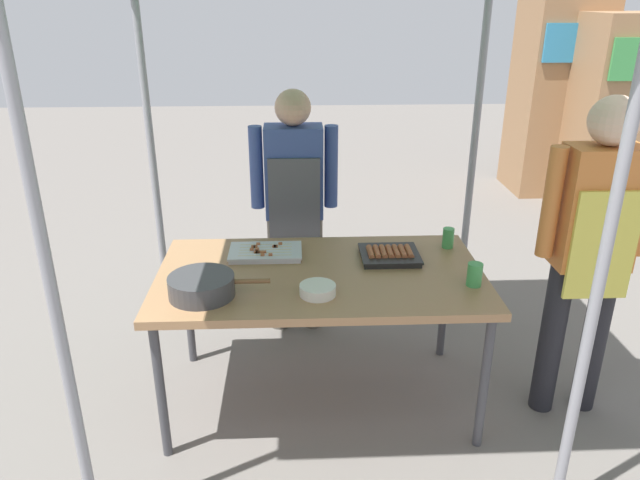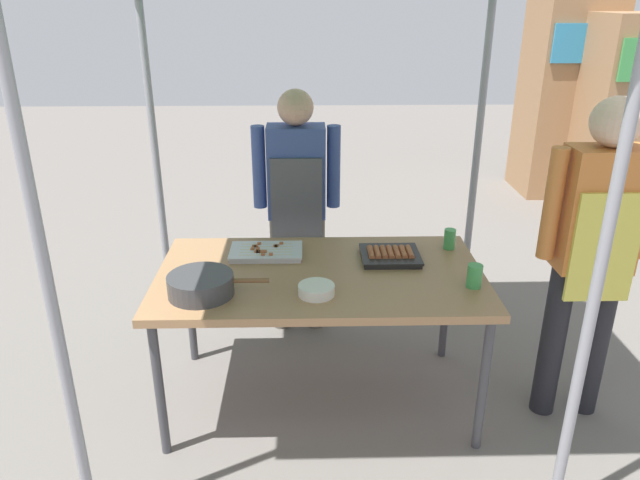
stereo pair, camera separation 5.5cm
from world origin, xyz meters
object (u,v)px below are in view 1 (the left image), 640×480
Objects in this scene: tray_meat_skewers at (265,252)px; condiment_bowl at (318,290)px; neighbor_stall_right at (554,98)px; tray_grilled_sausages at (390,254)px; customer_nearby at (592,238)px; stall_table at (320,282)px; vendor_woman at (294,196)px; drink_cup_near_edge at (475,275)px; neighbor_stall_left at (619,115)px; drink_cup_by_wok at (448,238)px; cooking_wok at (202,285)px.

condiment_bowl is at bearing -60.41° from tray_meat_skewers.
tray_meat_skewers is 0.19× the size of neighbor_stall_right.
neighbor_stall_right is (2.27, 3.47, 0.22)m from tray_grilled_sausages.
customer_nearby is 0.82× the size of neighbor_stall_right.
tray_meat_skewers is (-0.28, 0.21, 0.07)m from stall_table.
customer_nearby is at bearing 147.47° from vendor_woman.
drink_cup_near_edge is at bearing 4.85° from condiment_bowl.
tray_grilled_sausages is 0.19× the size of customer_nearby.
stall_table is 4.25× the size of tray_meat_skewers.
neighbor_stall_left is 0.75m from neighbor_stall_right.
vendor_woman is 0.82× the size of neighbor_stall_left.
neighbor_stall_right reaches higher than stall_table.
drink_cup_by_wok reaches higher than condiment_bowl.
condiment_bowl is (-0.02, -0.24, 0.08)m from stall_table.
drink_cup_near_edge is 3.90m from neighbor_stall_left.
stall_table is 9.63× the size of condiment_bowl.
neighbor_stall_left is (2.65, 2.82, 0.16)m from tray_grilled_sausages.
customer_nearby is at bearing -12.27° from tray_meat_skewers.
stall_table is at bearing -135.37° from neighbor_stall_left.
neighbor_stall_right reaches higher than tray_grilled_sausages.
neighbor_stall_left reaches higher than vendor_woman.
customer_nearby reaches higher than drink_cup_near_edge.
stall_table is at bearing 174.46° from customer_nearby.
condiment_bowl is 1.50× the size of drink_cup_near_edge.
customer_nearby reaches higher than tray_grilled_sausages.
stall_table is 0.80m from vendor_woman.
tray_meat_skewers is 0.20× the size of neighbor_stall_left.
neighbor_stall_left is at bearing 44.63° from stall_table.
drink_cup_by_wok reaches higher than stall_table.
drink_cup_by_wok is at bearing -120.08° from neighbor_stall_right.
tray_meat_skewers is at bearing 119.59° from condiment_bowl.
drink_cup_near_edge is 0.06× the size of neighbor_stall_right.
vendor_woman is at bearing 95.71° from condiment_bowl.
vendor_woman reaches higher than cooking_wok.
neighbor_stall_left reaches higher than stall_table.
tray_grilled_sausages is at bearing 128.35° from vendor_woman.
cooking_wok is at bearing -176.90° from customer_nearby.
drink_cup_near_edge is at bearing -116.86° from neighbor_stall_right.
tray_grilled_sausages is at bearing 44.84° from condiment_bowl.
neighbor_stall_right is at bearing 49.48° from tray_meat_skewers.
drink_cup_near_edge is at bearing 2.16° from cooking_wok.
condiment_bowl is at bearing -133.40° from neighbor_stall_left.
stall_table is 14.43× the size of drink_cup_near_edge.
stall_table is 0.25m from condiment_bowl.
neighbor_stall_right reaches higher than drink_cup_by_wok.
tray_meat_skewers is at bearing 174.27° from tray_grilled_sausages.
customer_nearby is (0.90, -0.27, 0.19)m from tray_grilled_sausages.
condiment_bowl is 0.11× the size of vendor_woman.
neighbor_stall_right reaches higher than customer_nearby.
tray_meat_skewers is 0.98m from drink_cup_by_wok.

